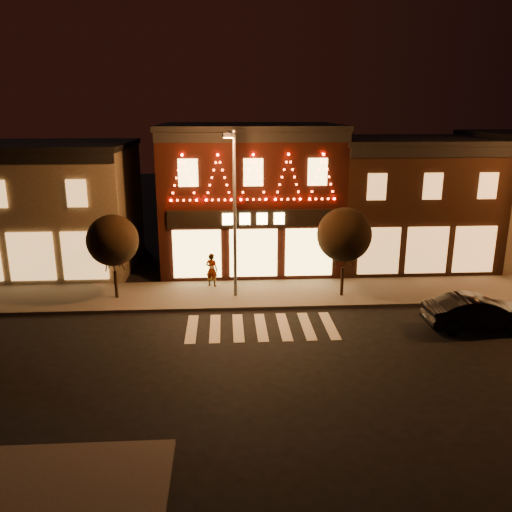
{
  "coord_description": "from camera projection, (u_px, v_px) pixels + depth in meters",
  "views": [
    {
      "loc": [
        -1.5,
        -16.85,
        9.17
      ],
      "look_at": [
        -0.22,
        4.0,
        3.22
      ],
      "focal_mm": 36.53,
      "sensor_mm": 36.0,
      "label": 1
    }
  ],
  "objects": [
    {
      "name": "tree_right",
      "position": [
        344.0,
        235.0,
        25.22
      ],
      "size": [
        2.65,
        2.65,
        4.43
      ],
      "rotation": [
        0.0,
        0.0,
        0.1
      ],
      "color": "black",
      "rests_on": "sidewalk_far"
    },
    {
      "name": "sidewalk_far",
      "position": [
        295.0,
        293.0,
        26.55
      ],
      "size": [
        44.0,
        4.0,
        0.15
      ],
      "primitive_type": "cube",
      "color": "#47423D",
      "rests_on": "ground"
    },
    {
      "name": "streetlamp_mid",
      "position": [
        234.0,
        203.0,
        24.52
      ],
      "size": [
        0.62,
        1.85,
        8.06
      ],
      "rotation": [
        0.0,
        0.0,
        0.17
      ],
      "color": "#59595E",
      "rests_on": "sidewalk_far"
    },
    {
      "name": "building_pulp",
      "position": [
        250.0,
        195.0,
        31.05
      ],
      "size": [
        10.2,
        8.34,
        8.3
      ],
      "color": "black",
      "rests_on": "ground"
    },
    {
      "name": "ground",
      "position": [
        269.0,
        372.0,
        18.77
      ],
      "size": [
        120.0,
        120.0,
        0.0
      ],
      "primitive_type": "plane",
      "color": "black",
      "rests_on": "ground"
    },
    {
      "name": "building_right_a",
      "position": [
        405.0,
        200.0,
        31.73
      ],
      "size": [
        9.2,
        8.28,
        7.5
      ],
      "color": "#361F13",
      "rests_on": "ground"
    },
    {
      "name": "dark_sedan",
      "position": [
        477.0,
        312.0,
        22.3
      ],
      "size": [
        4.47,
        1.59,
        1.47
      ],
      "primitive_type": "imported",
      "rotation": [
        0.0,
        0.0,
        1.58
      ],
      "color": "black",
      "rests_on": "ground"
    },
    {
      "name": "building_left",
      "position": [
        28.0,
        206.0,
        30.44
      ],
      "size": [
        12.2,
        8.28,
        7.3
      ],
      "color": "#6A604B",
      "rests_on": "ground"
    },
    {
      "name": "tree_left",
      "position": [
        113.0,
        240.0,
        24.96
      ],
      "size": [
        2.48,
        2.48,
        4.15
      ],
      "rotation": [
        0.0,
        0.0,
        0.21
      ],
      "color": "black",
      "rests_on": "sidewalk_far"
    },
    {
      "name": "pedestrian",
      "position": [
        212.0,
        270.0,
        27.17
      ],
      "size": [
        0.76,
        0.64,
        1.78
      ],
      "primitive_type": "imported",
      "rotation": [
        0.0,
        0.0,
        2.75
      ],
      "color": "gray",
      "rests_on": "sidewalk_far"
    }
  ]
}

